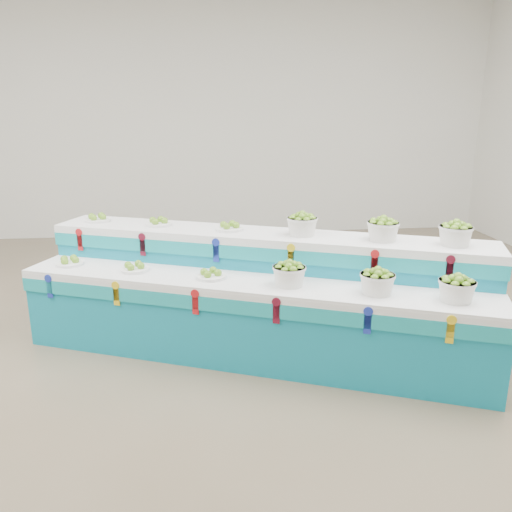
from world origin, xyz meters
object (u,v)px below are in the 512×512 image
(plate_upper_mid, at_px, (158,221))
(basket_lower_left, at_px, (289,274))
(display_stand, at_px, (256,295))
(basket_upper_right, at_px, (455,234))

(plate_upper_mid, bearing_deg, basket_lower_left, -42.35)
(display_stand, relative_size, basket_lower_left, 15.02)
(basket_lower_left, xyz_separation_m, plate_upper_mid, (-1.09, 1.00, 0.25))
(display_stand, height_order, basket_lower_left, display_stand)
(plate_upper_mid, distance_m, basket_upper_right, 2.66)
(display_stand, relative_size, basket_upper_right, 15.02)
(basket_lower_left, height_order, basket_upper_right, basket_upper_right)
(basket_lower_left, height_order, plate_upper_mid, plate_upper_mid)
(display_stand, distance_m, basket_upper_right, 1.74)
(basket_upper_right, bearing_deg, basket_lower_left, 179.04)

